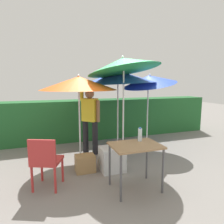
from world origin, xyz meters
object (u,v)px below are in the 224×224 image
object	(u,v)px
person_vendor	(90,116)
cooler_box	(112,159)
umbrella_orange	(79,83)
crate_cardboard	(85,163)
chair_plastic	(46,160)
folding_table	(136,150)
umbrella_rainbow	(123,64)
umbrella_yellow	(118,77)
umbrella_navy	(149,80)
bottle_water	(140,135)

from	to	relation	value
person_vendor	cooler_box	distance (m)	1.33
umbrella_orange	crate_cardboard	size ratio (longest dim) A/B	5.15
chair_plastic	folding_table	bearing A→B (deg)	-18.96
umbrella_rainbow	crate_cardboard	world-z (taller)	umbrella_rainbow
umbrella_orange	cooler_box	distance (m)	1.76
umbrella_yellow	umbrella_navy	size ratio (longest dim) A/B	1.00
umbrella_navy	bottle_water	distance (m)	2.44
folding_table	bottle_water	size ratio (longest dim) A/B	3.33
umbrella_yellow	cooler_box	world-z (taller)	umbrella_yellow
person_vendor	umbrella_orange	bearing A→B (deg)	-131.60
umbrella_orange	chair_plastic	xyz separation A→B (m)	(-0.76, -1.08, -1.24)
umbrella_navy	chair_plastic	distance (m)	3.44
umbrella_navy	umbrella_rainbow	bearing A→B (deg)	-144.83
umbrella_yellow	umbrella_navy	xyz separation A→B (m)	(0.86, -0.14, -0.07)
person_vendor	folding_table	world-z (taller)	person_vendor
umbrella_orange	umbrella_yellow	distance (m)	1.32
cooler_box	folding_table	size ratio (longest dim) A/B	0.60
person_vendor	crate_cardboard	size ratio (longest dim) A/B	4.98
umbrella_orange	umbrella_navy	bearing A→B (deg)	13.48
umbrella_rainbow	umbrella_yellow	distance (m)	0.96
umbrella_orange	folding_table	xyz separation A→B (m)	(0.63, -1.56, -1.07)
umbrella_yellow	umbrella_rainbow	bearing A→B (deg)	-103.93
umbrella_orange	bottle_water	bearing A→B (deg)	-60.74
umbrella_yellow	folding_table	size ratio (longest dim) A/B	2.67
umbrella_yellow	umbrella_orange	bearing A→B (deg)	-151.63
umbrella_yellow	bottle_water	bearing A→B (deg)	-100.18
crate_cardboard	umbrella_yellow	bearing A→B (deg)	47.05
umbrella_yellow	chair_plastic	xyz separation A→B (m)	(-1.91, -1.70, -1.38)
umbrella_yellow	chair_plastic	size ratio (longest dim) A/B	2.40
chair_plastic	cooler_box	xyz separation A→B (m)	(1.27, 0.32, -0.27)
chair_plastic	folding_table	world-z (taller)	chair_plastic
person_vendor	folding_table	bearing A→B (deg)	-80.71
umbrella_orange	folding_table	distance (m)	2.00
umbrella_orange	bottle_water	size ratio (longest dim) A/B	8.09
folding_table	umbrella_navy	bearing A→B (deg)	56.01
umbrella_navy	crate_cardboard	distance (m)	2.85
crate_cardboard	umbrella_rainbow	bearing A→B (deg)	20.71
folding_table	bottle_water	bearing A→B (deg)	44.86
umbrella_orange	cooler_box	xyz separation A→B (m)	(0.51, -0.76, -1.51)
umbrella_navy	folding_table	size ratio (longest dim) A/B	2.68
umbrella_yellow	crate_cardboard	xyz separation A→B (m)	(-1.17, -1.26, -1.72)
bottle_water	chair_plastic	bearing A→B (deg)	168.08
umbrella_rainbow	umbrella_navy	xyz separation A→B (m)	(1.08, 0.76, -0.33)
person_vendor	bottle_water	bearing A→B (deg)	-75.18
umbrella_navy	cooler_box	distance (m)	2.51
crate_cardboard	folding_table	bearing A→B (deg)	-54.42
umbrella_navy	person_vendor	bearing A→B (deg)	-175.89
umbrella_orange	umbrella_navy	distance (m)	2.07
umbrella_navy	crate_cardboard	xyz separation A→B (m)	(-2.03, -1.12, -1.65)
umbrella_navy	crate_cardboard	size ratio (longest dim) A/B	5.68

